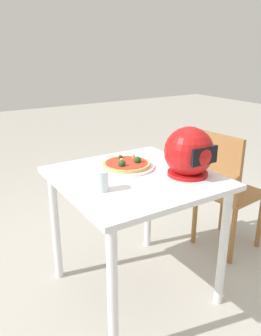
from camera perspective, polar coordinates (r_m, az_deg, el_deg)
The scene contains 7 objects.
ground_plane at distance 2.25m, azimuth 0.65°, elevation -19.73°, with size 14.00×14.00×0.00m, color #B2ADA3.
dining_table at distance 1.90m, azimuth 0.72°, elevation -4.41°, with size 0.83×0.85×0.76m.
pizza_plate at distance 1.98m, azimuth -0.69°, elevation 0.24°, with size 0.33×0.33×0.01m, color white.
pizza at distance 1.97m, azimuth -0.65°, elevation 0.73°, with size 0.28×0.28×0.06m.
motorcycle_helmet at distance 1.85m, azimuth 9.91°, elevation 2.59°, with size 0.27×0.27×0.27m.
drinking_glass at distance 1.65m, azimuth -4.97°, elevation -2.20°, with size 0.07×0.07×0.10m, color silver.
chair_side at distance 2.46m, azimuth 15.49°, elevation -3.03°, with size 0.44×0.44×0.90m.
Camera 1 is at (0.95, 1.46, 1.42)m, focal length 35.84 mm.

